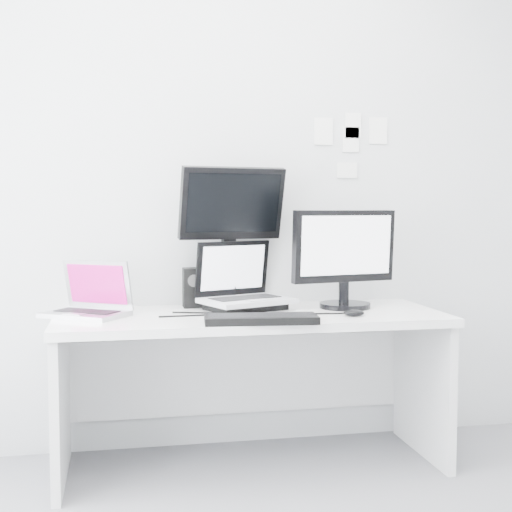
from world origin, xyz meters
name	(u,v)px	position (x,y,z in m)	size (l,w,h in m)	color
back_wall	(238,183)	(0.00, 1.60, 1.35)	(3.60, 3.60, 0.00)	silver
desk	(251,390)	(0.00, 1.25, 0.36)	(1.80, 0.70, 0.73)	white
macbook	(84,288)	(-0.76, 1.29, 0.86)	(0.35, 0.26, 0.26)	#B1B1B6
speaker	(193,288)	(-0.25, 1.50, 0.83)	(0.10, 0.10, 0.20)	black
dell_laptop	(247,275)	(0.00, 1.36, 0.90)	(0.41, 0.32, 0.34)	silver
rear_monitor	(231,235)	(-0.06, 1.48, 1.09)	(0.52, 0.19, 0.71)	black
samsung_monitor	(345,257)	(0.49, 1.33, 0.98)	(0.55, 0.25, 0.50)	black
keyboard	(261,319)	(-0.01, 0.98, 0.75)	(0.48, 0.17, 0.03)	black
mouse	(354,313)	(0.44, 1.07, 0.75)	(0.09, 0.06, 0.03)	black
wall_note_0	(323,131)	(0.45, 1.59, 1.62)	(0.10, 0.00, 0.14)	white
wall_note_1	(351,140)	(0.60, 1.59, 1.58)	(0.09, 0.00, 0.13)	white
wall_note_2	(378,131)	(0.75, 1.59, 1.63)	(0.10, 0.00, 0.14)	white
wall_note_3	(347,170)	(0.58, 1.59, 1.42)	(0.11, 0.00, 0.08)	white
wall_note_4	(353,126)	(0.61, 1.59, 1.65)	(0.09, 0.00, 0.13)	white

